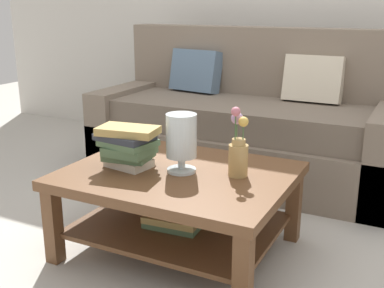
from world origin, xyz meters
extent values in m
plane|color=#B7B2A8|center=(0.00, 0.00, 0.00)|extent=(10.00, 10.00, 0.00)
cube|color=#7A6B5B|center=(-0.14, 0.76, 0.18)|extent=(2.16, 0.90, 0.36)
cube|color=#6E6052|center=(-0.14, 0.73, 0.46)|extent=(1.92, 0.74, 0.20)
cube|color=#7A6B5B|center=(-0.14, 1.11, 0.71)|extent=(2.16, 0.20, 0.70)
cube|color=#7A6B5B|center=(-1.12, 0.76, 0.30)|extent=(0.20, 0.90, 0.60)
cube|color=slate|center=(-0.63, 0.97, 0.72)|extent=(0.42, 0.24, 0.34)
cube|color=beige|center=(0.29, 0.97, 0.72)|extent=(0.40, 0.19, 0.34)
cube|color=brown|center=(-0.03, -0.42, 0.41)|extent=(1.10, 0.86, 0.05)
cube|color=brown|center=(-0.53, -0.80, 0.19)|extent=(0.07, 0.07, 0.38)
cube|color=brown|center=(0.46, -0.80, 0.19)|extent=(0.07, 0.07, 0.38)
cube|color=brown|center=(-0.53, -0.04, 0.19)|extent=(0.07, 0.07, 0.38)
cube|color=brown|center=(0.46, -0.04, 0.19)|extent=(0.07, 0.07, 0.38)
cube|color=brown|center=(-0.03, -0.42, 0.14)|extent=(0.98, 0.74, 0.02)
cube|color=#51704C|center=(-0.04, -0.45, 0.17)|extent=(0.29, 0.22, 0.03)
cube|color=tan|center=(-0.04, -0.46, 0.20)|extent=(0.30, 0.22, 0.03)
cube|color=beige|center=(-0.29, -0.48, 0.45)|extent=(0.24, 0.18, 0.04)
cube|color=#51704C|center=(-0.29, -0.47, 0.49)|extent=(0.25, 0.22, 0.03)
cube|color=#51704C|center=(-0.27, -0.49, 0.53)|extent=(0.22, 0.20, 0.04)
cube|color=#51704C|center=(-0.28, -0.49, 0.56)|extent=(0.28, 0.23, 0.03)
cube|color=#2D333D|center=(-0.29, -0.49, 0.59)|extent=(0.28, 0.22, 0.03)
cube|color=tan|center=(-0.27, -0.50, 0.63)|extent=(0.31, 0.21, 0.04)
cylinder|color=silver|center=(-0.01, -0.42, 0.44)|extent=(0.14, 0.14, 0.02)
cylinder|color=silver|center=(-0.01, -0.42, 0.48)|extent=(0.04, 0.04, 0.06)
cylinder|color=silver|center=(-0.01, -0.42, 0.62)|extent=(0.15, 0.15, 0.21)
sphere|color=beige|center=(-0.04, -0.42, 0.56)|extent=(0.05, 0.05, 0.05)
sphere|color=slate|center=(0.01, -0.41, 0.57)|extent=(0.05, 0.05, 0.05)
cylinder|color=tan|center=(0.26, -0.35, 0.51)|extent=(0.09, 0.09, 0.15)
cylinder|color=tan|center=(0.26, -0.35, 0.60)|extent=(0.07, 0.07, 0.03)
cylinder|color=#426638|center=(0.27, -0.35, 0.65)|extent=(0.01, 0.01, 0.07)
sphere|color=gold|center=(0.27, -0.35, 0.70)|extent=(0.05, 0.05, 0.05)
cylinder|color=#426638|center=(0.23, -0.32, 0.65)|extent=(0.01, 0.01, 0.07)
sphere|color=#B28CB7|center=(0.23, -0.32, 0.71)|extent=(0.06, 0.06, 0.06)
cylinder|color=#426638|center=(0.24, -0.36, 0.68)|extent=(0.01, 0.01, 0.12)
sphere|color=#C66B7A|center=(0.24, -0.36, 0.75)|extent=(0.04, 0.04, 0.04)
camera|label=1|loc=(1.04, -2.39, 1.23)|focal=44.94mm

